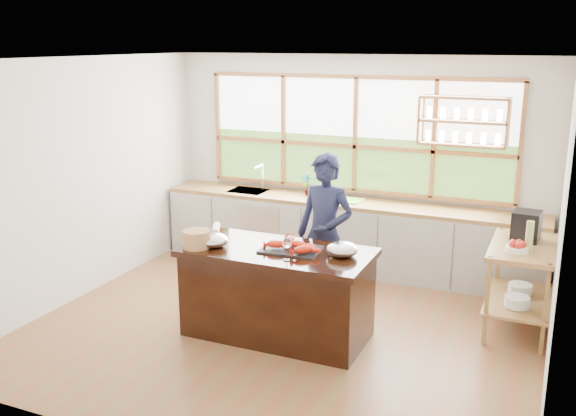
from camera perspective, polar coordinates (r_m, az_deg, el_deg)
The scene contains 18 objects.
ground_plane at distance 6.74m, azimuth -0.23°, elevation -10.49°, with size 5.00×5.00×0.00m, color brown.
room_shell at distance 6.66m, azimuth 1.72°, elevation 5.04°, with size 5.02×4.52×2.71m.
back_counter at distance 8.28m, azimuth 5.06°, elevation -2.31°, with size 4.90×0.63×0.90m.
right_shelf_unit at distance 6.86m, azimuth 20.00°, elevation -5.49°, with size 0.62×1.10×0.90m.
island at distance 6.39m, azimuth -0.97°, elevation -7.50°, with size 1.85×0.90×0.90m.
cook at distance 6.82m, azimuth 3.29°, elevation -2.36°, with size 0.63×0.42×1.74m, color #161A35.
potted_plant at distance 8.36m, azimuth 1.73°, elevation 2.09°, with size 0.15×0.10×0.29m, color slate.
cutting_board at distance 8.16m, azimuth 5.19°, elevation 0.73°, with size 0.40×0.30×0.01m, color #5BC536.
espresso_machine at distance 6.91m, azimuth 20.43°, elevation -1.49°, with size 0.26×0.28×0.30m, color black.
wine_bottle at distance 6.57m, azimuth 20.66°, elevation -2.36°, with size 0.07×0.07×0.30m, color #96AE58.
fruit_bowl at distance 6.54m, azimuth 19.68°, elevation -3.27°, with size 0.22×0.22×0.11m.
slate_board at distance 6.21m, azimuth 0.21°, elevation -3.70°, with size 0.55×0.40×0.02m, color black.
lobster_pile at distance 6.18m, azimuth 0.39°, elevation -3.31°, with size 0.52×0.44×0.08m.
mixing_bowl_left at distance 6.35m, azimuth -6.59°, elevation -2.88°, with size 0.29×0.29×0.14m, color #B3B5BA.
mixing_bowl_right at distance 6.06m, azimuth 4.85°, elevation -3.69°, with size 0.30×0.30×0.14m, color #B3B5BA.
wine_glass at distance 5.88m, azimuth -0.09°, elevation -3.20°, with size 0.08×0.08×0.22m.
wicker_basket at distance 6.33m, azimuth -8.13°, elevation -2.76°, with size 0.27×0.27×0.17m, color #B67D46.
parchment_roll at distance 6.80m, azimuth -6.44°, elevation -1.87°, with size 0.08×0.08×0.30m, color white.
Camera 1 is at (2.46, -5.58, 2.87)m, focal length 40.00 mm.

